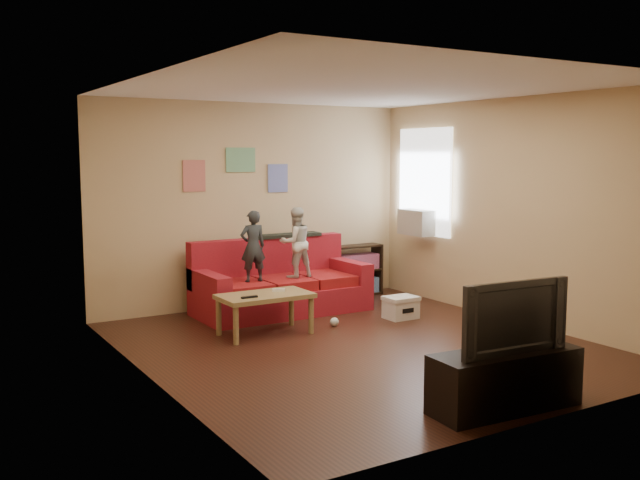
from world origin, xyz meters
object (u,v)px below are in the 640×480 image
file_box (401,307)px  tv_stand (505,380)px  sofa (279,287)px  child_b (296,242)px  coffee_table (265,300)px  bookshelf (352,273)px  child_a (253,246)px  television (507,315)px

file_box → tv_stand: bearing=-112.7°
sofa → child_b: child_b is taller
coffee_table → bookshelf: bearing=33.1°
file_box → child_a: bearing=148.5°
child_a → child_b: bearing=-173.0°
sofa → coffee_table: 1.19m
coffee_table → file_box: (1.80, -0.16, -0.26)m
bookshelf → television: (-1.52, -4.47, 0.44)m
coffee_table → television: television is taller
sofa → child_b: bearing=-49.8°
bookshelf → file_box: bearing=-100.6°
child_b → bookshelf: child_b is taller
coffee_table → television: bearing=-79.9°
child_a → bookshelf: 2.01m
child_b → coffee_table: child_b is taller
child_a → file_box: (1.56, -0.95, -0.76)m
child_b → bookshelf: bearing=-154.8°
sofa → bookshelf: sofa is taller
child_b → file_box: bearing=135.9°
tv_stand → sofa: bearing=92.1°
coffee_table → bookshelf: size_ratio=1.14×
sofa → child_a: child_a is taller
child_b → tv_stand: (-0.28, -3.91, -0.67)m
tv_stand → child_a: bearing=98.6°
bookshelf → tv_stand: bookshelf is taller
child_a → child_b: child_b is taller
tv_stand → television: (0.00, 0.00, 0.53)m
sofa → tv_stand: (-0.13, -4.08, -0.09)m
sofa → file_box: sofa is taller
coffee_table → child_b: bearing=43.3°
sofa → coffee_table: bearing=-125.6°
file_box → sofa: bearing=134.4°
tv_stand → television: size_ratio=1.26×
bookshelf → file_box: bookshelf is taller
tv_stand → television: bearing=0.0°
television → child_b: bearing=90.1°
child_b → sofa: bearing=-49.0°
file_box → bookshelf: bearing=79.4°
bookshelf → tv_stand: bearing=-108.8°
coffee_table → file_box: bearing=-5.1°
sofa → television: (-0.13, -4.08, 0.44)m
bookshelf → file_box: 1.55m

